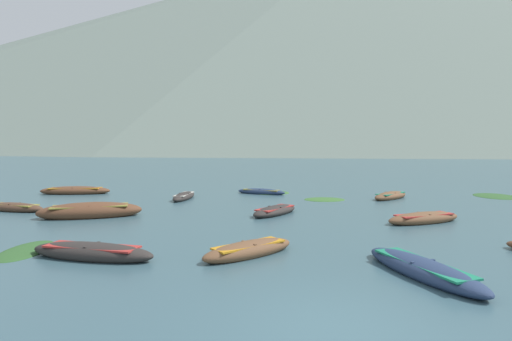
{
  "coord_description": "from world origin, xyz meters",
  "views": [
    {
      "loc": [
        -1.05,
        -7.0,
        3.28
      ],
      "look_at": [
        -3.11,
        37.94,
        0.33
      ],
      "focal_mm": 28.3,
      "sensor_mm": 36.0,
      "label": 1
    }
  ],
  "objects_px": {
    "rowboat_0": "(261,192)",
    "rowboat_2": "(249,250)",
    "rowboat_11": "(423,269)",
    "rowboat_1": "(391,196)",
    "rowboat_5": "(75,191)",
    "rowboat_3": "(90,211)",
    "rowboat_9": "(184,196)",
    "rowboat_8": "(275,211)",
    "rowboat_12": "(92,252)",
    "ferry_0": "(472,154)",
    "rowboat_4": "(424,218)",
    "rowboat_10": "(15,208)"
  },
  "relations": [
    {
      "from": "rowboat_3",
      "to": "ferry_0",
      "type": "height_order",
      "value": "ferry_0"
    },
    {
      "from": "rowboat_1",
      "to": "ferry_0",
      "type": "relative_size",
      "value": 0.37
    },
    {
      "from": "rowboat_5",
      "to": "rowboat_0",
      "type": "bearing_deg",
      "value": 2.32
    },
    {
      "from": "rowboat_5",
      "to": "ferry_0",
      "type": "relative_size",
      "value": 0.54
    },
    {
      "from": "rowboat_9",
      "to": "rowboat_12",
      "type": "xyz_separation_m",
      "value": [
        0.17,
        -12.54,
        0.02
      ]
    },
    {
      "from": "rowboat_1",
      "to": "rowboat_3",
      "type": "distance_m",
      "value": 16.74
    },
    {
      "from": "rowboat_0",
      "to": "rowboat_8",
      "type": "distance_m",
      "value": 7.73
    },
    {
      "from": "rowboat_0",
      "to": "rowboat_2",
      "type": "height_order",
      "value": "rowboat_2"
    },
    {
      "from": "rowboat_5",
      "to": "rowboat_3",
      "type": "bearing_deg",
      "value": -59.51
    },
    {
      "from": "rowboat_9",
      "to": "rowboat_10",
      "type": "relative_size",
      "value": 0.95
    },
    {
      "from": "rowboat_11",
      "to": "rowboat_12",
      "type": "xyz_separation_m",
      "value": [
        -8.94,
        1.13,
        0.01
      ]
    },
    {
      "from": "rowboat_9",
      "to": "rowboat_12",
      "type": "bearing_deg",
      "value": -89.22
    },
    {
      "from": "rowboat_0",
      "to": "rowboat_11",
      "type": "bearing_deg",
      "value": -74.4
    },
    {
      "from": "rowboat_9",
      "to": "rowboat_12",
      "type": "distance_m",
      "value": 12.54
    },
    {
      "from": "rowboat_4",
      "to": "rowboat_8",
      "type": "xyz_separation_m",
      "value": [
        -6.24,
        1.71,
        -0.02
      ]
    },
    {
      "from": "rowboat_3",
      "to": "rowboat_12",
      "type": "distance_m",
      "value": 7.12
    },
    {
      "from": "rowboat_1",
      "to": "rowboat_4",
      "type": "bearing_deg",
      "value": -95.63
    },
    {
      "from": "rowboat_0",
      "to": "rowboat_12",
      "type": "relative_size",
      "value": 0.85
    },
    {
      "from": "rowboat_3",
      "to": "rowboat_1",
      "type": "bearing_deg",
      "value": 24.1
    },
    {
      "from": "rowboat_2",
      "to": "ferry_0",
      "type": "distance_m",
      "value": 127.04
    },
    {
      "from": "rowboat_3",
      "to": "ferry_0",
      "type": "bearing_deg",
      "value": 57.58
    },
    {
      "from": "rowboat_2",
      "to": "rowboat_8",
      "type": "bearing_deg",
      "value": 83.75
    },
    {
      "from": "rowboat_0",
      "to": "rowboat_1",
      "type": "relative_size",
      "value": 1.09
    },
    {
      "from": "rowboat_2",
      "to": "rowboat_11",
      "type": "distance_m",
      "value": 4.73
    },
    {
      "from": "rowboat_10",
      "to": "rowboat_12",
      "type": "bearing_deg",
      "value": -46.4
    },
    {
      "from": "rowboat_11",
      "to": "rowboat_2",
      "type": "bearing_deg",
      "value": 159.94
    },
    {
      "from": "rowboat_2",
      "to": "rowboat_0",
      "type": "bearing_deg",
      "value": 90.47
    },
    {
      "from": "rowboat_5",
      "to": "ferry_0",
      "type": "xyz_separation_m",
      "value": [
        72.27,
        97.82,
        0.25
      ]
    },
    {
      "from": "rowboat_3",
      "to": "rowboat_9",
      "type": "bearing_deg",
      "value": 64.75
    },
    {
      "from": "rowboat_2",
      "to": "rowboat_9",
      "type": "relative_size",
      "value": 0.89
    },
    {
      "from": "rowboat_5",
      "to": "rowboat_10",
      "type": "bearing_deg",
      "value": -86.88
    },
    {
      "from": "rowboat_2",
      "to": "rowboat_11",
      "type": "relative_size",
      "value": 0.74
    },
    {
      "from": "rowboat_2",
      "to": "rowboat_12",
      "type": "distance_m",
      "value": 4.52
    },
    {
      "from": "rowboat_2",
      "to": "rowboat_5",
      "type": "distance_m",
      "value": 18.88
    },
    {
      "from": "rowboat_1",
      "to": "ferry_0",
      "type": "height_order",
      "value": "ferry_0"
    },
    {
      "from": "rowboat_12",
      "to": "rowboat_4",
      "type": "bearing_deg",
      "value": 26.88
    },
    {
      "from": "rowboat_2",
      "to": "rowboat_11",
      "type": "xyz_separation_m",
      "value": [
        4.45,
        -1.62,
        -0.01
      ]
    },
    {
      "from": "rowboat_3",
      "to": "rowboat_4",
      "type": "distance_m",
      "value": 14.56
    },
    {
      "from": "rowboat_1",
      "to": "rowboat_11",
      "type": "bearing_deg",
      "value": -102.89
    },
    {
      "from": "rowboat_0",
      "to": "rowboat_9",
      "type": "height_order",
      "value": "rowboat_9"
    },
    {
      "from": "rowboat_3",
      "to": "rowboat_10",
      "type": "height_order",
      "value": "rowboat_3"
    },
    {
      "from": "rowboat_3",
      "to": "rowboat_4",
      "type": "bearing_deg",
      "value": -2.39
    },
    {
      "from": "rowboat_0",
      "to": "rowboat_11",
      "type": "height_order",
      "value": "rowboat_11"
    },
    {
      "from": "rowboat_2",
      "to": "ferry_0",
      "type": "height_order",
      "value": "ferry_0"
    },
    {
      "from": "rowboat_5",
      "to": "rowboat_10",
      "type": "relative_size",
      "value": 1.3
    },
    {
      "from": "rowboat_9",
      "to": "rowboat_11",
      "type": "distance_m",
      "value": 16.43
    },
    {
      "from": "rowboat_2",
      "to": "rowboat_8",
      "type": "height_order",
      "value": "rowboat_2"
    },
    {
      "from": "rowboat_8",
      "to": "rowboat_9",
      "type": "xyz_separation_m",
      "value": [
        -5.44,
        4.99,
        -0.0
      ]
    },
    {
      "from": "rowboat_2",
      "to": "rowboat_10",
      "type": "distance_m",
      "value": 14.16
    },
    {
      "from": "rowboat_2",
      "to": "rowboat_8",
      "type": "xyz_separation_m",
      "value": [
        0.77,
        7.05,
        -0.01
      ]
    }
  ]
}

